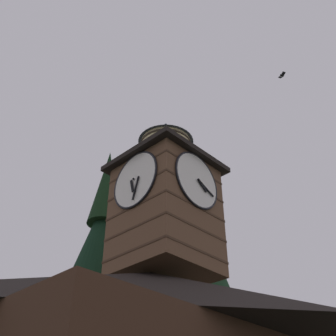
# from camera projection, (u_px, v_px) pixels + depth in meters

# --- Properties ---
(clock_tower) EXTENTS (4.48, 4.48, 8.37)m
(clock_tower) POSITION_uv_depth(u_px,v_px,m) (166.00, 202.00, 19.81)
(clock_tower) COLOR brown
(clock_tower) RESTS_ON building_main
(pine_tree_behind) EXTENTS (6.40, 6.40, 18.32)m
(pine_tree_behind) POSITION_uv_depth(u_px,v_px,m) (94.00, 326.00, 21.63)
(pine_tree_behind) COLOR #473323
(pine_tree_behind) RESTS_ON ground_plane
(moon) EXTENTS (1.91, 1.91, 1.91)m
(moon) POSITION_uv_depth(u_px,v_px,m) (38.00, 319.00, 52.91)
(moon) COLOR silver
(flying_bird_high) EXTENTS (0.40, 0.56, 0.15)m
(flying_bird_high) POSITION_uv_depth(u_px,v_px,m) (282.00, 75.00, 25.56)
(flying_bird_high) COLOR black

